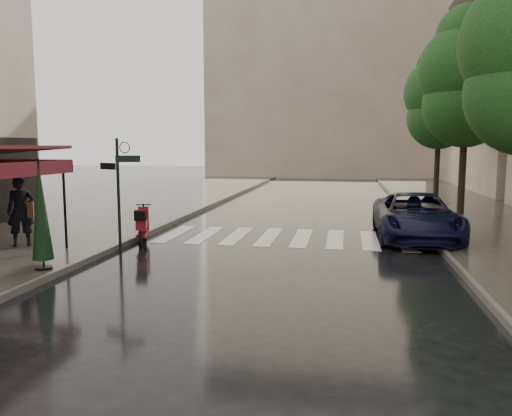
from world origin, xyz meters
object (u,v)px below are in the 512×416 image
(scooter, at_px, (142,227))
(parasol_back, at_px, (41,211))
(parked_car, at_px, (416,216))
(pedestrian_with_umbrella, at_px, (19,184))

(scooter, xyz_separation_m, parasol_back, (-0.79, -3.73, 0.93))
(parasol_back, bearing_deg, parked_car, 33.99)
(scooter, bearing_deg, parked_car, -2.22)
(scooter, distance_m, parasol_back, 3.92)
(scooter, height_order, parked_car, parked_car)
(scooter, bearing_deg, pedestrian_with_umbrella, -172.24)
(pedestrian_with_umbrella, distance_m, parked_car, 11.68)
(pedestrian_with_umbrella, height_order, parasol_back, pedestrian_with_umbrella)
(scooter, distance_m, parked_car, 8.39)
(pedestrian_with_umbrella, height_order, parked_car, pedestrian_with_umbrella)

